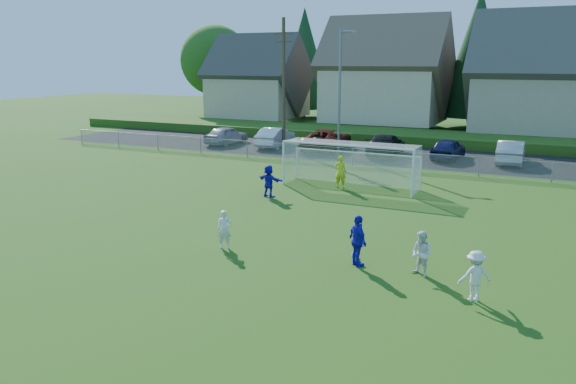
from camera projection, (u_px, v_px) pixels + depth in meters
name	position (u px, v px, depth m)	size (l,w,h in m)	color
ground	(174.00, 291.00, 16.98)	(160.00, 160.00, 0.00)	#193D0C
asphalt_lot	(403.00, 156.00, 41.11)	(60.00, 60.00, 0.00)	black
grass_embankment	(426.00, 138.00, 47.60)	(70.00, 6.00, 0.80)	#1E420F
soccer_ball	(355.00, 254.00, 19.90)	(0.22, 0.22, 0.22)	white
player_white_a	(224.00, 230.00, 20.74)	(0.52, 0.34, 1.44)	silver
player_white_b	(422.00, 254.00, 18.05)	(0.72, 0.56, 1.49)	silver
player_white_c	(475.00, 276.00, 16.19)	(0.98, 0.56, 1.51)	silver
player_blue_a	(358.00, 241.00, 18.90)	(1.04, 0.43, 1.77)	#1712AE
player_blue_b	(269.00, 181.00, 28.60)	(1.54, 0.49, 1.66)	#1712AE
goalkeeper	(340.00, 172.00, 30.56)	(0.66, 0.43, 1.80)	#C2D018
car_a	(226.00, 135.00, 46.59)	(1.79, 4.44, 1.51)	#93949A
car_b	(275.00, 137.00, 45.24)	(1.65, 4.75, 1.56)	silver
car_c	(327.00, 139.00, 43.70)	(2.70, 5.86, 1.63)	#4D0F08
car_d	(386.00, 145.00, 41.13)	(2.19, 5.38, 1.56)	black
car_e	(448.00, 149.00, 39.55)	(1.75, 4.35, 1.48)	#121841
car_f	(511.00, 152.00, 37.91)	(1.65, 4.74, 1.56)	#B1B1B1
soccer_goal	(352.00, 158.00, 30.69)	(7.42, 1.90, 2.50)	white
chainlink_fence	(382.00, 159.00, 36.14)	(52.06, 0.06, 1.20)	gray
streetlight	(340.00, 88.00, 40.56)	(1.38, 0.18, 9.00)	slate
utility_pole	(284.00, 82.00, 43.50)	(1.60, 0.26, 10.00)	#473321
houses_row	(469.00, 55.00, 51.73)	(53.90, 11.45, 13.27)	tan
tree_row	(468.00, 59.00, 57.72)	(65.98, 12.36, 13.80)	#382616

